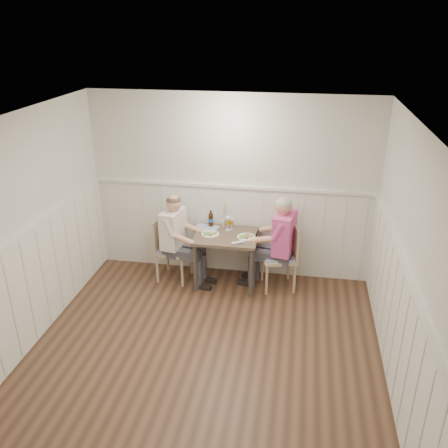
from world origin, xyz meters
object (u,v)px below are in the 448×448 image
chair_right (283,254)px  beer_bottle (211,219)px  chair_left (170,246)px  man_in_pink (280,251)px  diner_cream (177,246)px  dining_table (226,242)px  grass_vase (223,214)px

chair_right → beer_bottle: bearing=168.2°
chair_left → beer_bottle: bearing=23.8°
man_in_pink → diner_cream: bearing=-178.1°
dining_table → chair_right: chair_right is taller
beer_bottle → chair_right: bearing=-11.8°
grass_vase → chair_right: bearing=-17.1°
dining_table → chair_left: chair_left is taller
beer_bottle → grass_vase: 0.19m
man_in_pink → grass_vase: bearing=159.7°
diner_cream → grass_vase: size_ratio=3.41×
man_in_pink → dining_table: bearing=179.7°
diner_cream → chair_right: bearing=3.4°
chair_right → diner_cream: diner_cream is taller
diner_cream → grass_vase: 0.79m
man_in_pink → beer_bottle: size_ratio=5.63×
dining_table → diner_cream: diner_cream is taller
dining_table → beer_bottle: (-0.27, 0.26, 0.21)m
chair_right → chair_left: size_ratio=1.02×
chair_left → beer_bottle: 0.69m
dining_table → chair_left: bearing=179.0°
chair_left → diner_cream: bearing=-29.7°
diner_cream → man_in_pink: bearing=1.9°
man_in_pink → beer_bottle: bearing=165.6°
man_in_pink → chair_left: bearing=179.3°
diner_cream → beer_bottle: (0.43, 0.31, 0.30)m
chair_left → man_in_pink: size_ratio=0.68×
dining_table → diner_cream: size_ratio=0.65×
dining_table → man_in_pink: man_in_pink is taller
dining_table → beer_bottle: 0.43m
man_in_pink → diner_cream: 1.44m
chair_left → grass_vase: bearing=22.2°
dining_table → diner_cream: 0.71m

